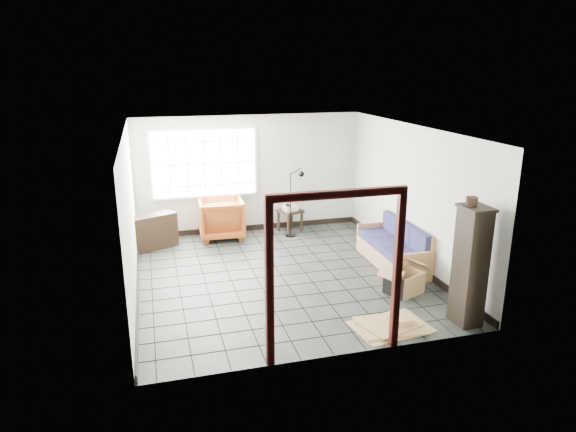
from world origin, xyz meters
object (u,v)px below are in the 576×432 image
object	(u,v)px
futon_sofa	(395,249)
side_table	(290,214)
armchair	(221,216)
tall_shelf	(470,265)

from	to	relation	value
futon_sofa	side_table	xyz separation A→B (m)	(-1.37, 2.45, 0.13)
armchair	side_table	xyz separation A→B (m)	(1.55, 0.00, -0.06)
futon_sofa	armchair	xyz separation A→B (m)	(-2.93, 2.45, 0.18)
side_table	tall_shelf	bearing A→B (deg)	-74.67
armchair	tall_shelf	xyz separation A→B (m)	(2.87, -4.80, 0.42)
tall_shelf	futon_sofa	bearing A→B (deg)	88.92
futon_sofa	tall_shelf	distance (m)	2.43
futon_sofa	armchair	size ratio (longest dim) A/B	1.94
futon_sofa	tall_shelf	size ratio (longest dim) A/B	1.05
armchair	futon_sofa	bearing A→B (deg)	141.97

